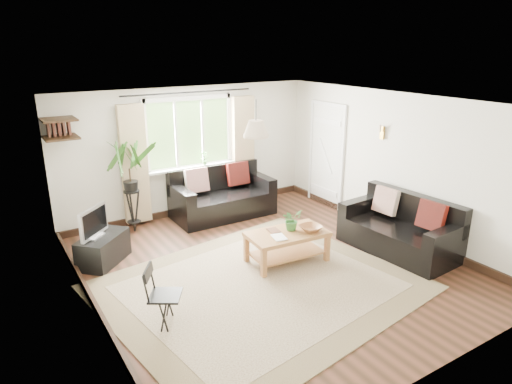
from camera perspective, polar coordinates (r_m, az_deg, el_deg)
floor at (r=6.83m, az=1.82°, el=-9.30°), size 5.50×5.50×0.00m
ceiling at (r=6.10m, az=2.04°, el=11.11°), size 5.50×5.50×0.00m
wall_back at (r=8.69m, az=-8.33°, el=5.05°), size 5.00×0.02×2.40m
wall_front at (r=4.53m, az=22.05°, el=-8.78°), size 5.00×0.02×2.40m
wall_left at (r=5.45m, az=-20.47°, el=-4.01°), size 0.02×5.50×2.40m
wall_right at (r=7.99m, az=16.97°, el=3.26°), size 0.02×5.50×2.40m
rug at (r=6.30m, az=0.49°, el=-11.73°), size 4.32×3.85×0.02m
window at (r=8.58m, az=-8.33°, el=7.27°), size 2.50×0.16×2.16m
door at (r=9.17m, az=8.77°, el=4.44°), size 0.06×0.96×2.06m
corner_shelf at (r=7.70m, az=-23.33°, el=7.30°), size 0.50×0.50×0.34m
pendant_lamp at (r=6.48m, az=0.00°, el=8.42°), size 0.36×0.36×0.54m
wall_sconce at (r=8.01m, az=15.38°, el=7.42°), size 0.12×0.12×0.28m
sofa_back at (r=8.61m, az=-4.19°, el=-0.20°), size 1.88×0.95×0.88m
sofa_right at (r=7.47m, az=17.44°, el=-4.12°), size 1.84×1.01×0.84m
coffee_table at (r=6.87m, az=3.88°, el=-6.89°), size 1.23×0.74×0.48m
table_plant at (r=6.81m, az=4.49°, el=-3.46°), size 0.31×0.27×0.32m
bowl at (r=6.85m, az=6.85°, el=-4.50°), size 0.32×0.32×0.08m
book_a at (r=6.55m, az=2.15°, el=-5.78°), size 0.23×0.28×0.02m
book_b at (r=6.76m, az=1.64°, el=-4.96°), size 0.18×0.23×0.02m
tv_stand at (r=7.22m, az=-18.55°, el=-6.77°), size 0.90×0.89×0.44m
tv at (r=7.03m, az=-19.65°, el=-3.53°), size 0.60×0.58×0.48m
palm_stand at (r=8.03m, az=-15.36°, el=0.57°), size 0.76×0.76×1.61m
folding_chair at (r=5.47m, az=-11.25°, el=-12.70°), size 0.54×0.54×0.75m
sill_plant at (r=8.72m, az=-6.46°, el=4.25°), size 0.14×0.10×0.27m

